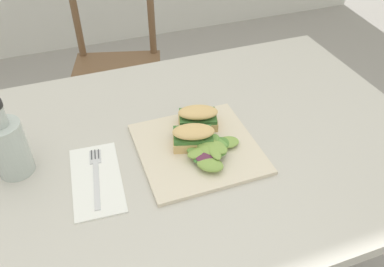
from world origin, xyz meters
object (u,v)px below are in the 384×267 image
object	(u,v)px
plate_lunch	(198,148)
bottle_cold_brew	(10,149)
chair_wooden_far	(117,68)
sandwich_half_back	(198,117)
fork_on_napkin	(96,173)
dining_table	(177,181)
sandwich_half_front	(193,136)

from	to	relation	value
plate_lunch	bottle_cold_brew	xyz separation A→B (m)	(-0.41, 0.08, 0.06)
chair_wooden_far	sandwich_half_back	world-z (taller)	chair_wooden_far
sandwich_half_back	fork_on_napkin	xyz separation A→B (m)	(-0.27, -0.07, -0.03)
dining_table	sandwich_half_front	bearing A→B (deg)	-33.09
dining_table	fork_on_napkin	xyz separation A→B (m)	(-0.20, -0.03, 0.14)
dining_table	bottle_cold_brew	world-z (taller)	bottle_cold_brew
dining_table	sandwich_half_front	xyz separation A→B (m)	(0.04, -0.02, 0.17)
sandwich_half_back	fork_on_napkin	size ratio (longest dim) A/B	0.60
dining_table	bottle_cold_brew	size ratio (longest dim) A/B	6.70
sandwich_half_front	sandwich_half_back	bearing A→B (deg)	60.42
plate_lunch	fork_on_napkin	xyz separation A→B (m)	(-0.24, 0.00, 0.00)
chair_wooden_far	sandwich_half_front	size ratio (longest dim) A/B	7.83
plate_lunch	sandwich_half_back	distance (m)	0.09
fork_on_napkin	sandwich_half_front	bearing A→B (deg)	2.37
bottle_cold_brew	plate_lunch	bearing A→B (deg)	-10.51
chair_wooden_far	sandwich_half_back	xyz separation A→B (m)	(0.07, -0.87, 0.33)
chair_wooden_far	fork_on_napkin	size ratio (longest dim) A/B	4.68
dining_table	sandwich_half_back	world-z (taller)	sandwich_half_back
sandwich_half_front	fork_on_napkin	world-z (taller)	sandwich_half_front
sandwich_half_back	bottle_cold_brew	bearing A→B (deg)	179.87
fork_on_napkin	chair_wooden_far	bearing A→B (deg)	77.80
sandwich_half_back	bottle_cold_brew	world-z (taller)	bottle_cold_brew
chair_wooden_far	dining_table	bearing A→B (deg)	-90.26
chair_wooden_far	sandwich_half_front	world-z (taller)	chair_wooden_far
plate_lunch	sandwich_half_front	bearing A→B (deg)	125.87
chair_wooden_far	sandwich_half_back	size ratio (longest dim) A/B	7.83
plate_lunch	bottle_cold_brew	world-z (taller)	bottle_cold_brew
dining_table	fork_on_napkin	size ratio (longest dim) A/B	6.81
bottle_cold_brew	dining_table	bearing A→B (deg)	-6.54
fork_on_napkin	dining_table	bearing A→B (deg)	9.32
chair_wooden_far	fork_on_napkin	world-z (taller)	chair_wooden_far
plate_lunch	fork_on_napkin	world-z (taller)	plate_lunch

